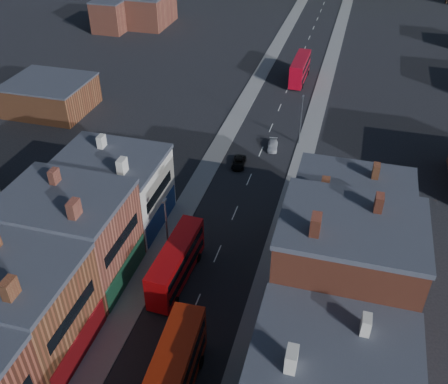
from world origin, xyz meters
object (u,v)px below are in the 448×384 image
Objects in this scene: car_3 at (273,146)px; car_2 at (239,162)px; bus_1 at (170,382)px; bus_2 at (300,69)px; bus_0 at (176,262)px; ped_3 at (271,296)px.

car_2 is at bearing -129.19° from car_3.
bus_1 is 1.16× the size of bus_2.
bus_0 is 14.62m from bus_1.
car_2 is 7.31m from car_3.
car_3 is at bearing -89.01° from bus_2.
bus_0 is 2.73× the size of car_2.
bus_0 is at bearing 105.35° from bus_1.
car_2 is (-3.81, 38.11, -2.37)m from bus_1.
car_2 is at bearing -95.52° from bus_2.
bus_1 reaches higher than car_2.
bus_2 is 2.74× the size of car_2.
car_2 is 2.07× the size of ped_3.
car_3 is 1.91× the size of ped_3.
bus_1 is 71.87m from bus_2.
bus_0 reaches higher than ped_3.
bus_1 is at bearing 155.96° from ped_3.
bus_2 is at bearing 82.61° from car_3.
car_3 is (3.84, 6.22, -0.02)m from car_2.
car_3 is at bearing 87.07° from bus_1.
car_2 is at bearing 90.17° from bus_0.
bus_2 is 34.03m from car_2.
bus_0 is 2.95× the size of car_3.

